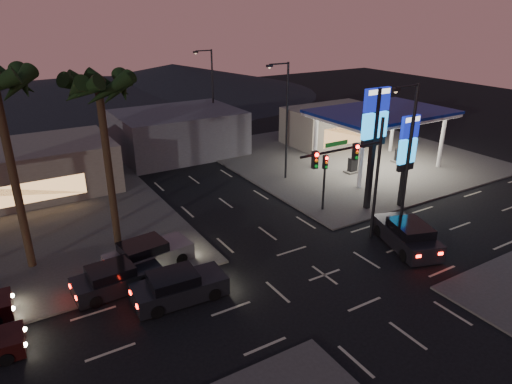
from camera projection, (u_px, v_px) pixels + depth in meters
ground at (325, 275)px, 25.76m from camera, size 140.00×140.00×0.00m
corner_lot_ne at (347, 156)px, 46.11m from camera, size 24.00×24.00×0.12m
gas_station at (382, 115)px, 41.06m from camera, size 12.20×8.20×5.47m
convenience_store at (332, 125)px, 50.31m from camera, size 10.00×6.00×4.00m
pylon_sign_tall at (375, 126)px, 31.81m from camera, size 2.20×0.35×9.00m
pylon_sign_short at (408, 148)px, 32.87m from camera, size 1.60×0.35×7.00m
traffic_signal_mast at (357, 167)px, 27.18m from camera, size 6.10×0.39×8.00m
pedestal_signal at (325, 174)px, 32.84m from camera, size 0.32×0.39×4.30m
streetlight_near at (407, 155)px, 27.68m from camera, size 2.14×0.25×10.00m
streetlight_mid at (285, 115)px, 37.98m from camera, size 2.14×0.25×10.00m
streetlight_far at (211, 91)px, 49.07m from camera, size 2.14×0.25×10.00m
palm_a at (99, 97)px, 25.42m from camera, size 4.41×4.41×10.86m
building_far_west at (7, 173)px, 35.70m from camera, size 16.00×8.00×4.00m
building_far_mid at (179, 133)px, 46.50m from camera, size 12.00×9.00×4.40m
hill_right at (173, 79)px, 79.57m from camera, size 50.00×50.00×5.00m
hill_center at (85, 89)px, 72.54m from camera, size 60.00×60.00×4.00m
car_lane_a_front at (178, 287)px, 23.36m from camera, size 4.97×2.27×1.59m
car_lane_b_front at (148, 255)px, 26.36m from camera, size 5.19×2.60×1.64m
car_lane_b_mid at (116, 279)px, 24.13m from camera, size 4.75×2.17×1.52m
suv_station at (407, 235)px, 28.50m from camera, size 3.72×5.60×1.74m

